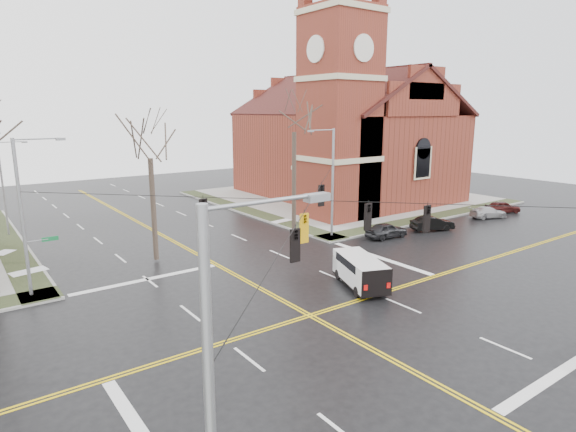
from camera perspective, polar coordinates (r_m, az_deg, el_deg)
ground at (r=25.97m, az=2.63°, el=-11.70°), size 120.00×120.00×0.00m
sidewalks at (r=25.94m, az=2.63°, el=-11.55°), size 80.00×80.00×0.17m
road_markings at (r=25.96m, az=2.63°, el=-11.69°), size 100.00×100.00×0.01m
church at (r=58.69m, az=6.63°, el=10.25°), size 24.28×27.48×27.50m
signal_pole_ne at (r=40.18m, az=5.13°, el=4.30°), size 2.75×0.22×9.00m
signal_pole_nw at (r=30.71m, az=-28.71°, el=0.26°), size 2.75×0.22×9.00m
signal_pole_sw at (r=9.65m, az=-8.10°, el=-23.70°), size 2.75×0.22×9.00m
span_wires at (r=24.10m, az=2.78°, el=1.87°), size 23.02×23.02×0.03m
traffic_signals at (r=23.75m, az=3.76°, el=-0.15°), size 8.21×8.26×1.30m
streetlight_north_a at (r=47.06m, az=-30.57°, el=3.22°), size 2.30×0.20×8.00m
cargo_van at (r=30.01m, az=8.41°, el=-6.20°), size 3.49×5.15×1.84m
parked_car_a at (r=41.59m, az=11.59°, el=-1.66°), size 3.95×1.86×1.31m
parked_car_b at (r=45.11m, az=16.74°, el=-0.85°), size 4.14×2.61×1.29m
parked_car_c at (r=52.31m, az=22.65°, el=0.40°), size 4.15×2.70×1.12m
parked_car_d at (r=55.48m, az=24.09°, el=0.99°), size 3.97×2.85×1.26m
tree_nw_near at (r=34.42m, az=-16.06°, el=7.38°), size 4.00×4.00×10.85m
tree_ne at (r=39.82m, az=0.73°, el=10.75°), size 4.00×4.00×13.05m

